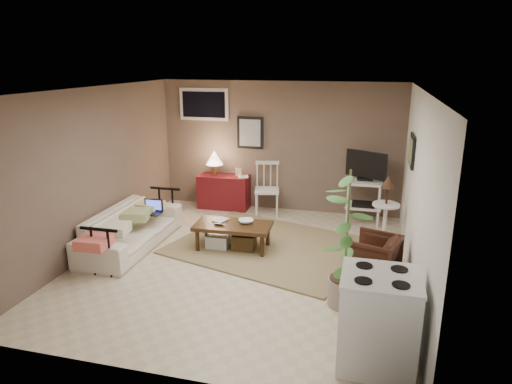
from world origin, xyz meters
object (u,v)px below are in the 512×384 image
(coffee_table, at_px, (233,234))
(tv_stand, at_px, (364,186))
(red_console, at_px, (223,188))
(armchair, at_px, (373,254))
(sofa, at_px, (131,222))
(stove, at_px, (378,320))
(spindle_chair, at_px, (267,190))
(potted_plant, at_px, (347,235))
(side_table, at_px, (386,203))

(coffee_table, xyz_separation_m, tv_stand, (1.86, 1.70, 0.43))
(red_console, height_order, armchair, red_console)
(red_console, xyz_separation_m, tv_stand, (2.64, -0.19, 0.29))
(sofa, bearing_deg, stove, -118.30)
(coffee_table, height_order, tv_stand, tv_stand)
(coffee_table, relative_size, tv_stand, 0.91)
(red_console, height_order, spindle_chair, red_console)
(sofa, bearing_deg, armchair, -91.56)
(sofa, xyz_separation_m, red_console, (0.76, 2.17, -0.01))
(sofa, relative_size, armchair, 3.26)
(coffee_table, distance_m, armchair, 2.09)
(coffee_table, height_order, spindle_chair, spindle_chair)
(armchair, bearing_deg, stove, 19.42)
(potted_plant, bearing_deg, red_console, 128.84)
(tv_stand, relative_size, potted_plant, 0.77)
(armchair, bearing_deg, side_table, -169.73)
(spindle_chair, height_order, stove, spindle_chair)
(coffee_table, bearing_deg, red_console, 112.26)
(spindle_chair, xyz_separation_m, potted_plant, (1.61, -2.97, 0.43))
(sofa, bearing_deg, red_console, -19.28)
(side_table, bearing_deg, sofa, -164.39)
(side_table, bearing_deg, armchair, -97.72)
(side_table, distance_m, stove, 3.01)
(red_console, relative_size, stove, 1.20)
(tv_stand, distance_m, side_table, 1.00)
(armchair, bearing_deg, red_console, -110.69)
(coffee_table, height_order, sofa, sofa)
(red_console, bearing_deg, armchair, -38.68)
(red_console, xyz_separation_m, potted_plant, (2.51, -3.11, 0.50))
(tv_stand, bearing_deg, potted_plant, -92.52)
(potted_plant, bearing_deg, sofa, 163.82)
(spindle_chair, height_order, potted_plant, potted_plant)
(coffee_table, bearing_deg, sofa, -169.60)
(side_table, bearing_deg, stove, -92.07)
(sofa, height_order, side_table, side_table)
(armchair, relative_size, potted_plant, 0.37)
(coffee_table, relative_size, stove, 1.25)
(red_console, bearing_deg, coffee_table, -67.74)
(sofa, height_order, potted_plant, potted_plant)
(spindle_chair, relative_size, armchair, 1.56)
(sofa, distance_m, armchair, 3.59)
(coffee_table, distance_m, side_table, 2.38)
(sofa, height_order, red_console, red_console)
(armchair, relative_size, stove, 0.67)
(coffee_table, relative_size, side_table, 1.05)
(side_table, xyz_separation_m, potted_plant, (-0.48, -1.99, 0.20))
(spindle_chair, distance_m, armchair, 2.87)
(side_table, bearing_deg, coffee_table, -160.92)
(sofa, distance_m, red_console, 2.29)
(red_console, relative_size, spindle_chair, 1.16)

